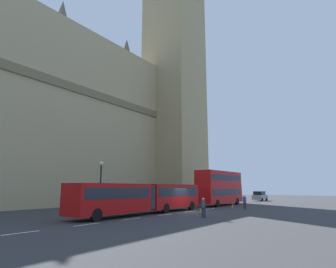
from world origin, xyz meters
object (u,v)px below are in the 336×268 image
articulated_bus (144,196)px  pedestrian_by_kerb (245,202)px  pedestrian_near_cones (203,207)px  traffic_cone_west (201,211)px  traffic_cone_middle (233,206)px  street_lamp (101,183)px  double_decker_bus (220,187)px  clock_tower (174,26)px  sedan_lead (260,196)px

articulated_bus → pedestrian_by_kerb: bearing=-25.8°
pedestrian_near_cones → pedestrian_by_kerb: (11.51, 0.76, 0.00)m
articulated_bus → pedestrian_by_kerb: size_ratio=10.05×
articulated_bus → traffic_cone_west: bearing=-47.1°
pedestrian_by_kerb → pedestrian_near_cones: bearing=-176.2°
pedestrian_near_cones → articulated_bus: bearing=92.5°
pedestrian_by_kerb → traffic_cone_middle: bearing=67.3°
street_lamp → pedestrian_near_cones: (1.98, -10.96, -2.14)m
pedestrian_near_cones → pedestrian_by_kerb: 11.54m
articulated_bus → pedestrian_near_cones: (0.28, -6.46, -0.83)m
articulated_bus → double_decker_bus: 17.09m
traffic_cone_west → street_lamp: bearing=122.7°
traffic_cone_west → traffic_cone_middle: same height
articulated_bus → clock_tower: bearing=28.5°
articulated_bus → pedestrian_by_kerb: 13.12m
double_decker_bus → traffic_cone_west: double_decker_bus is taller
articulated_bus → sedan_lead: bearing=0.4°
traffic_cone_middle → articulated_bus: bearing=163.2°
pedestrian_by_kerb → traffic_cone_west: bearing=169.2°
clock_tower → pedestrian_near_cones: size_ratio=42.56×
articulated_bus → traffic_cone_middle: size_ratio=29.28×
articulated_bus → sedan_lead: articulated_bus is taller
traffic_cone_middle → pedestrian_near_cones: pedestrian_near_cones is taller
traffic_cone_west → street_lamp: 10.70m
articulated_bus → pedestrian_by_kerb: articulated_bus is taller
traffic_cone_middle → pedestrian_near_cones: 12.61m
sedan_lead → traffic_cone_west: size_ratio=7.59×
sedan_lead → traffic_cone_middle: 23.25m
sedan_lead → pedestrian_near_cones: 35.83m
pedestrian_near_cones → double_decker_bus: bearing=21.0°
street_lamp → pedestrian_near_cones: street_lamp is taller
articulated_bus → street_lamp: bearing=110.7°
street_lamp → pedestrian_by_kerb: (13.49, -10.21, -2.14)m
pedestrian_near_cones → clock_tower: bearing=38.7°
sedan_lead → pedestrian_by_kerb: 24.42m
articulated_bus → sedan_lead: size_ratio=3.86×
clock_tower → sedan_lead: (9.71, -13.74, -36.92)m
traffic_cone_middle → pedestrian_near_cones: size_ratio=0.34×
traffic_cone_middle → sedan_lead: bearing=10.0°
traffic_cone_middle → double_decker_bus: bearing=40.3°
articulated_bus → traffic_cone_west: (3.88, -4.18, -1.46)m
street_lamp → sedan_lead: bearing=-6.5°
double_decker_bus → traffic_cone_middle: double_decker_bus is taller
double_decker_bus → traffic_cone_west: size_ratio=18.42×
traffic_cone_west → traffic_cone_middle: size_ratio=1.00×
double_decker_bus → pedestrian_near_cones: 18.08m
traffic_cone_west → pedestrian_near_cones: bearing=-147.8°
pedestrian_near_cones → sedan_lead: bearing=10.8°
traffic_cone_middle → pedestrian_by_kerb: 2.15m
traffic_cone_west → pedestrian_by_kerb: 8.08m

